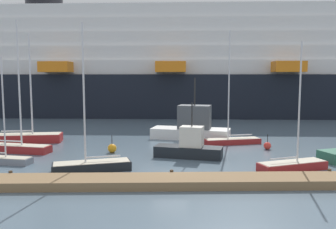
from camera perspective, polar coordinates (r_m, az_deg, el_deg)
The scene contains 13 objects.
ground_plane at distance 25.75m, azimuth 0.42°, elevation -9.03°, with size 600.00×600.00×0.00m, color slate.
dock_pier at distance 22.39m, azimuth 0.69°, elevation -10.64°, with size 26.06×2.53×0.66m.
sailboat_0 at distance 36.28m, azimuth 10.22°, elevation -3.84°, with size 5.85×2.48×11.18m.
sailboat_1 at distance 27.33m, azimuth 19.31°, elevation -7.53°, with size 5.35×2.99×9.19m.
sailboat_2 at distance 34.57m, azimuth -23.02°, elevation -4.65°, with size 6.35×2.82×11.57m.
sailboat_3 at distance 26.20m, azimuth -12.11°, elevation -7.80°, with size 5.70×2.88×10.42m.
sailboat_4 at distance 30.67m, azimuth -25.10°, elevation -6.37°, with size 4.93×2.13×8.19m.
sailboat_5 at distance 39.34m, azimuth -21.60°, elevation -3.35°, with size 7.00×2.69×11.02m.
fishing_boat_0 at distance 38.65m, azimuth 3.89°, elevation -1.96°, with size 8.84×4.96×6.59m.
fishing_boat_1 at distance 29.84m, azimuth 3.46°, elevation -5.21°, with size 5.87×3.28×4.57m.
channel_buoy_1 at distance 32.08m, azimuth -8.95°, elevation -5.36°, with size 0.78×0.78×1.56m.
channel_buoy_2 at distance 34.31m, azimuth 15.62°, elevation -4.84°, with size 0.68×0.68×1.41m.
cruise_ship at distance 64.99m, azimuth 0.55°, elevation 7.29°, with size 129.61×26.62×25.10m.
Camera 1 is at (-0.75, -24.85, 6.71)m, focal length 38.06 mm.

